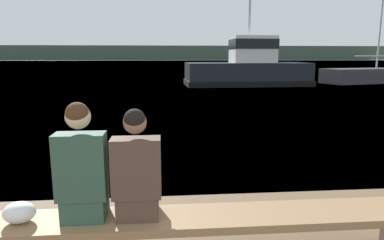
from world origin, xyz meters
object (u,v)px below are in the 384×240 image
Objects in this scene: bench_main at (71,228)px; moored_sailboat at (380,75)px; person_right at (137,172)px; shopping_bag at (19,212)px; tugboat_red at (247,70)px; person_left at (82,169)px.

bench_main is 27.58m from moored_sailboat.
moored_sailboat is (16.59, 21.55, -0.36)m from person_right.
person_right reaches higher than shopping_bag.
shopping_bag is at bearing 159.17° from tugboat_red.
shopping_bag is (-0.44, -0.00, 0.18)m from bench_main.
person_right is at bearing 128.09° from moored_sailboat.
moored_sailboat is at bearing 51.40° from bench_main.
shopping_bag is at bearing -179.88° from person_left.
person_left is 0.13× the size of tugboat_red.
shopping_bag is at bearing -179.90° from bench_main.
moored_sailboat is (17.64, 21.55, -0.01)m from shopping_bag.
person_left is 0.48m from person_right.
bench_main is 21.13m from tugboat_red.
moored_sailboat reaches higher than tugboat_red.
shopping_bag reaches higher than bench_main.
tugboat_red is (6.64, 20.05, 0.64)m from bench_main.
bench_main is at bearing -179.79° from person_right.
person_right is at bearing 0.21° from person_left.
bench_main is 6.46× the size of person_left.
person_right is 20.94m from tugboat_red.
tugboat_red is at bearing 71.68° from bench_main.
tugboat_red is at bearing 73.27° from person_right.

